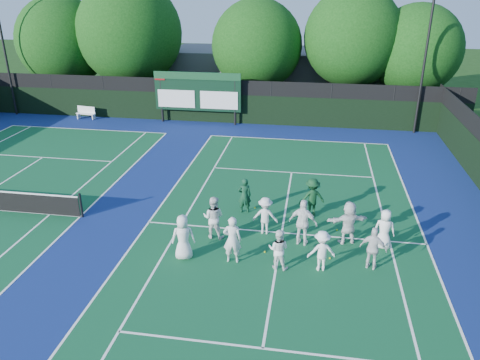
# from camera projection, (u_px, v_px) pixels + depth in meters

# --- Properties ---
(ground) EXTENTS (120.00, 120.00, 0.00)m
(ground) POSITION_uv_depth(u_px,v_px,m) (280.00, 246.00, 17.55)
(ground) COLOR #15360E
(ground) RESTS_ON ground
(court_apron) EXTENTS (34.00, 32.00, 0.01)m
(court_apron) POSITION_uv_depth(u_px,v_px,m) (137.00, 221.00, 19.35)
(court_apron) COLOR navy
(court_apron) RESTS_ON ground
(near_court) EXTENTS (11.05, 23.85, 0.01)m
(near_court) POSITION_uv_depth(u_px,v_px,m) (282.00, 233.00, 18.45)
(near_court) COLOR #104F2A
(near_court) RESTS_ON ground
(back_fence) EXTENTS (34.00, 0.08, 3.00)m
(back_fence) POSITION_uv_depth(u_px,v_px,m) (213.00, 103.00, 32.43)
(back_fence) COLOR black
(back_fence) RESTS_ON ground
(scoreboard) EXTENTS (6.00, 0.21, 3.55)m
(scoreboard) POSITION_uv_depth(u_px,v_px,m) (197.00, 92.00, 31.88)
(scoreboard) COLOR black
(scoreboard) RESTS_ON ground
(clubhouse) EXTENTS (18.00, 6.00, 4.00)m
(clubhouse) POSITION_uv_depth(u_px,v_px,m) (281.00, 75.00, 38.85)
(clubhouse) COLOR #56565A
(clubhouse) RESTS_ON ground
(light_pole_left) EXTENTS (1.20, 0.30, 10.12)m
(light_pole_left) POSITION_uv_depth(u_px,v_px,m) (0.00, 26.00, 32.45)
(light_pole_left) COLOR black
(light_pole_left) RESTS_ON ground
(light_pole_right) EXTENTS (1.20, 0.30, 10.12)m
(light_pole_right) POSITION_uv_depth(u_px,v_px,m) (429.00, 33.00, 28.22)
(light_pole_right) COLOR black
(light_pole_right) RESTS_ON ground
(bench) EXTENTS (1.47, 0.61, 0.91)m
(bench) POSITION_uv_depth(u_px,v_px,m) (86.00, 112.00, 33.57)
(bench) COLOR white
(bench) RESTS_ON ground
(tree_a) EXTENTS (6.88, 6.88, 8.31)m
(tree_a) POSITION_uv_depth(u_px,v_px,m) (65.00, 44.00, 36.23)
(tree_a) COLOR black
(tree_a) RESTS_ON ground
(tree_b) EXTENTS (7.82, 7.82, 9.51)m
(tree_b) POSITION_uv_depth(u_px,v_px,m) (132.00, 36.00, 35.13)
(tree_b) COLOR black
(tree_b) RESTS_ON ground
(tree_c) EXTENTS (6.54, 6.54, 8.17)m
(tree_c) POSITION_uv_depth(u_px,v_px,m) (259.00, 47.00, 33.96)
(tree_c) COLOR black
(tree_c) RESTS_ON ground
(tree_d) EXTENTS (6.84, 6.84, 8.96)m
(tree_d) POSITION_uv_depth(u_px,v_px,m) (355.00, 40.00, 32.71)
(tree_d) COLOR black
(tree_d) RESTS_ON ground
(tree_e) EXTENTS (6.20, 6.20, 7.91)m
(tree_e) POSITION_uv_depth(u_px,v_px,m) (418.00, 52.00, 32.34)
(tree_e) COLOR black
(tree_e) RESTS_ON ground
(tennis_ball_0) EXTENTS (0.07, 0.07, 0.07)m
(tennis_ball_0) POSITION_uv_depth(u_px,v_px,m) (265.00, 252.00, 17.10)
(tennis_ball_0) COLOR #B4CB17
(tennis_ball_0) RESTS_ON ground
(tennis_ball_1) EXTENTS (0.07, 0.07, 0.07)m
(tennis_ball_1) POSITION_uv_depth(u_px,v_px,m) (337.00, 230.00, 18.60)
(tennis_ball_1) COLOR #B4CB17
(tennis_ball_1) RESTS_ON ground
(tennis_ball_4) EXTENTS (0.07, 0.07, 0.07)m
(tennis_ball_4) POSITION_uv_depth(u_px,v_px,m) (255.00, 208.00, 20.45)
(tennis_ball_4) COLOR #B4CB17
(tennis_ball_4) RESTS_ON ground
(tennis_ball_5) EXTENTS (0.07, 0.07, 0.07)m
(tennis_ball_5) POSITION_uv_depth(u_px,v_px,m) (330.00, 258.00, 16.72)
(tennis_ball_5) COLOR #B4CB17
(tennis_ball_5) RESTS_ON ground
(player_front_0) EXTENTS (0.92, 0.71, 1.69)m
(player_front_0) POSITION_uv_depth(u_px,v_px,m) (183.00, 237.00, 16.48)
(player_front_0) COLOR white
(player_front_0) RESTS_ON ground
(player_front_1) EXTENTS (0.68, 0.47, 1.77)m
(player_front_1) POSITION_uv_depth(u_px,v_px,m) (232.00, 240.00, 16.25)
(player_front_1) COLOR silver
(player_front_1) RESTS_ON ground
(player_front_2) EXTENTS (0.79, 0.66, 1.48)m
(player_front_2) POSITION_uv_depth(u_px,v_px,m) (278.00, 249.00, 15.94)
(player_front_2) COLOR white
(player_front_2) RESTS_ON ground
(player_front_3) EXTENTS (1.05, 0.74, 1.48)m
(player_front_3) POSITION_uv_depth(u_px,v_px,m) (322.00, 251.00, 15.84)
(player_front_3) COLOR white
(player_front_3) RESTS_ON ground
(player_front_4) EXTENTS (0.99, 0.64, 1.57)m
(player_front_4) POSITION_uv_depth(u_px,v_px,m) (373.00, 249.00, 15.89)
(player_front_4) COLOR silver
(player_front_4) RESTS_ON ground
(player_back_0) EXTENTS (0.87, 0.71, 1.71)m
(player_back_0) POSITION_uv_depth(u_px,v_px,m) (213.00, 217.00, 17.85)
(player_back_0) COLOR silver
(player_back_0) RESTS_ON ground
(player_back_1) EXTENTS (1.00, 0.60, 1.52)m
(player_back_1) POSITION_uv_depth(u_px,v_px,m) (265.00, 216.00, 18.17)
(player_back_1) COLOR silver
(player_back_1) RESTS_ON ground
(player_back_2) EXTENTS (1.15, 0.69, 1.84)m
(player_back_2) POSITION_uv_depth(u_px,v_px,m) (303.00, 223.00, 17.32)
(player_back_2) COLOR white
(player_back_2) RESTS_ON ground
(player_back_3) EXTENTS (1.66, 0.97, 1.71)m
(player_back_3) POSITION_uv_depth(u_px,v_px,m) (348.00, 223.00, 17.46)
(player_back_3) COLOR white
(player_back_3) RESTS_ON ground
(player_back_4) EXTENTS (0.83, 0.61, 1.55)m
(player_back_4) POSITION_uv_depth(u_px,v_px,m) (385.00, 229.00, 17.15)
(player_back_4) COLOR white
(player_back_4) RESTS_ON ground
(coach_left) EXTENTS (0.64, 0.50, 1.57)m
(coach_left) POSITION_uv_depth(u_px,v_px,m) (244.00, 196.00, 19.83)
(coach_left) COLOR #103B24
(coach_left) RESTS_ON ground
(coach_right) EXTENTS (1.24, 0.95, 1.69)m
(coach_right) POSITION_uv_depth(u_px,v_px,m) (312.00, 197.00, 19.52)
(coach_right) COLOR #0F391C
(coach_right) RESTS_ON ground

